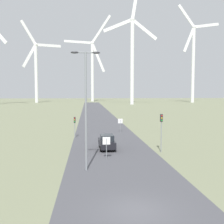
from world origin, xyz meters
The scene contains 12 objects.
ground_plane centered at (0.00, 0.00, 0.00)m, with size 600.00×600.00×0.00m, color #757A5B.
road_surface centered at (0.00, 48.00, 0.00)m, with size 10.00×240.00×0.01m.
streetlamp centered at (-3.05, 8.34, 6.52)m, with size 2.57×0.32×10.57m.
stop_sign_near centered at (-0.96, 12.08, 1.65)m, with size 0.81×0.07×2.36m.
stop_sign_far centered at (2.82, 30.41, 1.67)m, with size 0.81×0.07×2.39m.
traffic_light_post_near_left centered at (-4.89, 25.57, 2.38)m, with size 0.28×0.34×3.23m.
traffic_light_post_near_right centered at (5.64, 14.65, 3.27)m, with size 0.28×0.33×4.49m.
car_approaching centered at (-0.56, 16.89, 0.91)m, with size 1.96×4.17×1.83m.
wind_turbine_left centered at (-37.57, 168.71, 24.47)m, with size 25.21×11.35×54.60m.
wind_turbine_center centered at (1.08, 190.79, 28.68)m, with size 36.57×16.00×65.10m.
wind_turbine_right centered at (23.01, 136.33, 29.43)m, with size 30.91×4.71×66.13m.
wind_turbine_far_right centered at (69.48, 160.41, 30.93)m, with size 29.72×2.60×65.98m.
Camera 1 is at (-2.90, -14.89, 7.00)m, focal length 42.00 mm.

